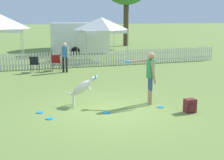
% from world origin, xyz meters
% --- Properties ---
extents(ground_plane, '(240.00, 240.00, 0.00)m').
position_xyz_m(ground_plane, '(0.00, 0.00, 0.00)').
color(ground_plane, olive).
extents(handler_person, '(0.93, 0.85, 1.76)m').
position_xyz_m(handler_person, '(1.46, 0.40, 1.11)').
color(handler_person, tan).
rests_on(handler_person, ground_plane).
extents(leaping_dog, '(1.12, 0.50, 1.02)m').
position_xyz_m(leaping_dog, '(-0.70, 0.95, 0.60)').
color(leaping_dog, beige).
rests_on(leaping_dog, ground_plane).
extents(frisbee_near_handler, '(0.21, 0.21, 0.02)m').
position_xyz_m(frisbee_near_handler, '(1.65, -0.12, 0.01)').
color(frisbee_near_handler, '#1E8CD8').
rests_on(frisbee_near_handler, ground_plane).
extents(frisbee_near_dog, '(0.21, 0.21, 0.02)m').
position_xyz_m(frisbee_near_dog, '(-1.95, -0.18, 0.01)').
color(frisbee_near_dog, '#1E8CD8').
rests_on(frisbee_near_dog, ground_plane).
extents(frisbee_midfield, '(0.21, 0.21, 0.02)m').
position_xyz_m(frisbee_midfield, '(-0.22, -0.16, 0.01)').
color(frisbee_midfield, '#1E8CD8').
rests_on(frisbee_midfield, ground_plane).
extents(frisbee_far_scatter, '(0.21, 0.21, 0.02)m').
position_xyz_m(frisbee_far_scatter, '(-2.15, 0.52, 0.01)').
color(frisbee_far_scatter, '#1E8CD8').
rests_on(frisbee_far_scatter, ground_plane).
extents(backpack_on_grass, '(0.34, 0.30, 0.42)m').
position_xyz_m(backpack_on_grass, '(2.26, -0.88, 0.21)').
color(backpack_on_grass, maroon).
rests_on(backpack_on_grass, ground_plane).
extents(picket_fence, '(20.29, 0.04, 0.92)m').
position_xyz_m(picket_fence, '(0.00, 8.91, 0.46)').
color(picket_fence, silver).
rests_on(picket_fence, ground_plane).
extents(folding_chair_blue_left, '(0.61, 0.63, 0.87)m').
position_xyz_m(folding_chair_blue_left, '(-0.50, 8.12, 0.52)').
color(folding_chair_blue_left, '#333338').
rests_on(folding_chair_blue_left, ground_plane).
extents(folding_chair_center, '(0.56, 0.58, 0.86)m').
position_xyz_m(folding_chair_center, '(-1.69, 7.85, 0.52)').
color(folding_chair_center, '#333338').
rests_on(folding_chair_center, ground_plane).
extents(canopy_tent_main, '(2.86, 2.86, 2.88)m').
position_xyz_m(canopy_tent_main, '(3.16, 11.78, 2.35)').
color(canopy_tent_main, '#B2B2B2').
rests_on(canopy_tent_main, ground_plane).
extents(spectator_standing, '(0.38, 0.27, 1.58)m').
position_xyz_m(spectator_standing, '(-0.15, 7.41, 0.95)').
color(spectator_standing, black).
rests_on(spectator_standing, ground_plane).
extents(equipment_trailer, '(5.13, 2.31, 2.44)m').
position_xyz_m(equipment_trailer, '(2.41, 15.28, 1.29)').
color(equipment_trailer, white).
rests_on(equipment_trailer, ground_plane).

